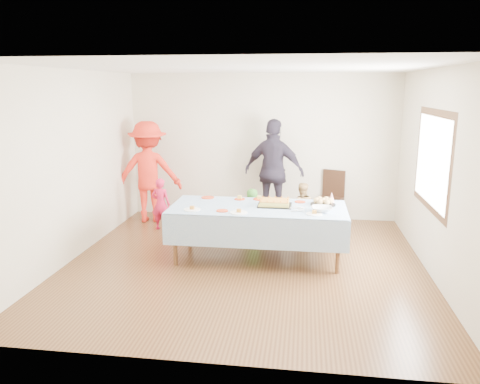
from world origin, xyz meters
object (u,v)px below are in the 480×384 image
(adult_left, at_px, (149,172))
(dining_chair, at_px, (331,194))
(party_table, at_px, (258,210))
(birthday_cake, at_px, (275,203))

(adult_left, bearing_deg, dining_chair, 175.19)
(dining_chair, bearing_deg, adult_left, -151.15)
(party_table, bearing_deg, birthday_cake, 19.93)
(dining_chair, height_order, adult_left, adult_left)
(party_table, height_order, birthday_cake, birthday_cake)
(dining_chair, distance_m, adult_left, 3.38)
(birthday_cake, height_order, dining_chair, dining_chair)
(birthday_cake, xyz_separation_m, adult_left, (-2.43, 1.61, 0.10))
(dining_chair, bearing_deg, party_table, -96.46)
(birthday_cake, relative_size, adult_left, 0.26)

